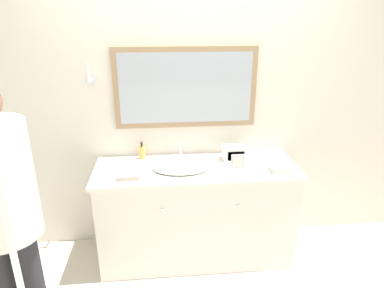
% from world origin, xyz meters
% --- Properties ---
extents(ground_plane, '(14.00, 14.00, 0.00)m').
position_xyz_m(ground_plane, '(0.00, 0.00, 0.00)').
color(ground_plane, beige).
extents(wall_back, '(8.00, 0.18, 2.55)m').
position_xyz_m(wall_back, '(-0.00, 0.65, 1.28)').
color(wall_back, silver).
rests_on(wall_back, ground_plane).
extents(vanity_counter, '(1.65, 0.61, 0.86)m').
position_xyz_m(vanity_counter, '(0.00, 0.32, 0.43)').
color(vanity_counter, silver).
rests_on(vanity_counter, ground_plane).
extents(sink_basin, '(0.46, 0.35, 0.19)m').
position_xyz_m(sink_basin, '(-0.12, 0.30, 0.88)').
color(sink_basin, white).
rests_on(sink_basin, vanity_counter).
extents(soap_bottle, '(0.05, 0.05, 0.15)m').
position_xyz_m(soap_bottle, '(-0.45, 0.54, 0.92)').
color(soap_bottle, gold).
rests_on(soap_bottle, vanity_counter).
extents(appliance_box, '(0.19, 0.14, 0.12)m').
position_xyz_m(appliance_box, '(0.34, 0.44, 0.92)').
color(appliance_box, white).
rests_on(appliance_box, vanity_counter).
extents(picture_frame, '(0.11, 0.01, 0.12)m').
position_xyz_m(picture_frame, '(0.32, 0.26, 0.92)').
color(picture_frame, '#B2B2B7').
rests_on(picture_frame, vanity_counter).
extents(hand_towel_near_sink, '(0.16, 0.13, 0.04)m').
position_xyz_m(hand_towel_near_sink, '(-0.54, 0.17, 0.88)').
color(hand_towel_near_sink, '#B7A899').
rests_on(hand_towel_near_sink, vanity_counter).
extents(hand_towel_far_corner, '(0.17, 0.14, 0.04)m').
position_xyz_m(hand_towel_far_corner, '(0.66, 0.19, 0.88)').
color(hand_towel_far_corner, silver).
rests_on(hand_towel_far_corner, vanity_counter).
extents(metal_tray, '(0.15, 0.10, 0.01)m').
position_xyz_m(metal_tray, '(0.61, 0.42, 0.86)').
color(metal_tray, '#ADADB2').
rests_on(metal_tray, vanity_counter).
extents(person, '(0.40, 0.40, 1.71)m').
position_xyz_m(person, '(-1.20, -0.40, 1.06)').
color(person, '#232328').
rests_on(person, ground_plane).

